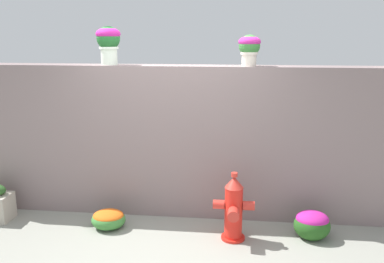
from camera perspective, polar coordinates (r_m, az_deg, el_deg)
The scene contains 7 objects.
ground_plane at distance 4.93m, azimuth -3.97°, elevation -15.92°, with size 24.00×24.00×0.00m, color gray.
stone_wall at distance 5.49m, azimuth -2.24°, elevation -1.37°, with size 6.23×0.37×2.02m, color gray.
potted_plant_1 at distance 5.49m, azimuth -11.58°, elevation 12.33°, with size 0.32×0.32×0.49m.
potted_plant_2 at distance 5.21m, azimuth 8.01°, elevation 11.61°, with size 0.28×0.28×0.38m.
fire_hydrant at distance 4.96m, azimuth 5.81°, elevation -10.75°, with size 0.49×0.40×0.84m.
flower_bush_left at distance 5.43m, azimuth -11.57°, elevation -11.78°, with size 0.44×0.39×0.24m.
flower_bush_right at distance 5.26m, azimuth 16.39°, elevation -12.21°, with size 0.44×0.39×0.36m.
Camera 1 is at (0.80, -4.22, 2.41)m, focal length 38.25 mm.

